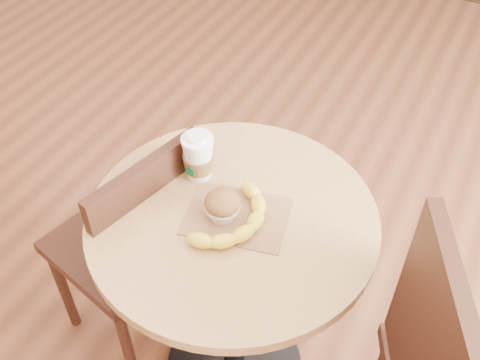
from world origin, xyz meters
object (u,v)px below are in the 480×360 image
Objects in this scene: coffee_cup at (198,158)px; banana at (237,218)px; cafe_table at (233,269)px; muffin at (222,206)px; chair_left at (134,243)px.

coffee_cup is 0.19m from banana.
cafe_table is 0.26m from muffin.
coffee_cup reaches higher than cafe_table.
muffin is (0.31, -0.01, 0.32)m from chair_left.
coffee_cup is (0.19, 0.09, 0.34)m from chair_left.
banana is (0.16, -0.10, -0.04)m from coffee_cup.
cafe_table is 8.70× the size of muffin.
banana is at bearing 101.67° from chair_left.
coffee_cup reaches higher than chair_left.
chair_left reaches higher than muffin.
chair_left is 0.45m from muffin.
coffee_cup is 0.16m from muffin.
coffee_cup is 0.52× the size of banana.
cafe_table is at bearing 151.37° from banana.
cafe_table is 0.32m from coffee_cup.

